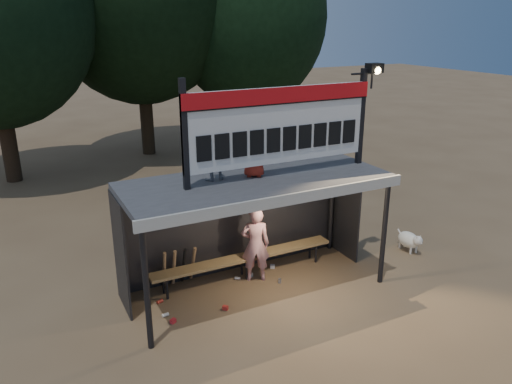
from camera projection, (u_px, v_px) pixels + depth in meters
ground at (256, 289)px, 10.00m from camera, size 80.00×80.00×0.00m
player at (255, 244)px, 10.11m from camera, size 0.68×0.57×1.59m
child_a at (211, 156)px, 9.02m from camera, size 0.48×0.39×0.92m
child_b at (254, 150)px, 9.21m from camera, size 0.59×0.53×1.01m
dugout_shelter at (250, 199)px, 9.60m from camera, size 5.10×2.08×2.32m
scoreboard_assembly at (283, 122)px, 9.14m from camera, size 4.10×0.27×1.99m
bench at (244, 258)px, 10.32m from camera, size 4.00×0.35×0.48m
tree_right at (248, 17)px, 19.28m from camera, size 6.08×6.08×8.72m
dog at (410, 240)px, 11.54m from camera, size 0.36×0.81×0.49m
bats at (179, 266)px, 9.99m from camera, size 0.68×0.35×0.84m
litter at (223, 292)px, 9.81m from camera, size 2.76×1.16×0.08m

